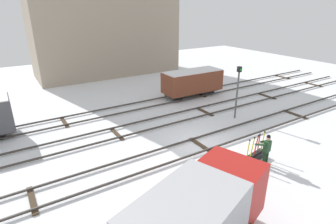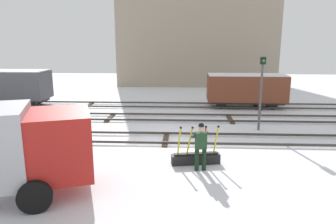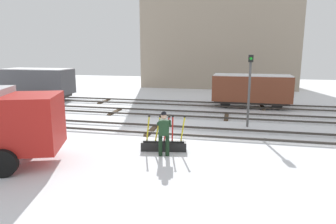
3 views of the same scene
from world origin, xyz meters
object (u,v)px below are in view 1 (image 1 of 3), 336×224
delivery_truck (201,217)px  signal_post (238,87)px  freight_car_far_end (192,82)px  switch_lever_frame (253,157)px  rail_worker (266,148)px

delivery_truck → signal_post: signal_post is taller
signal_post → freight_car_far_end: signal_post is taller
switch_lever_frame → delivery_truck: (-5.85, -2.93, 1.29)m
delivery_truck → freight_car_far_end: delivery_truck is taller
signal_post → freight_car_far_end: bearing=86.0°
switch_lever_frame → rail_worker: bearing=-86.1°
rail_worker → delivery_truck: 6.46m
switch_lever_frame → rail_worker: 0.93m
switch_lever_frame → freight_car_far_end: bearing=60.3°
switch_lever_frame → rail_worker: rail_worker is taller
freight_car_far_end → switch_lever_frame: bearing=-109.1°
delivery_truck → signal_post: 11.98m
rail_worker → switch_lever_frame: bearing=93.9°
delivery_truck → freight_car_far_end: 16.34m
rail_worker → signal_post: (3.25, 5.23, 1.30)m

